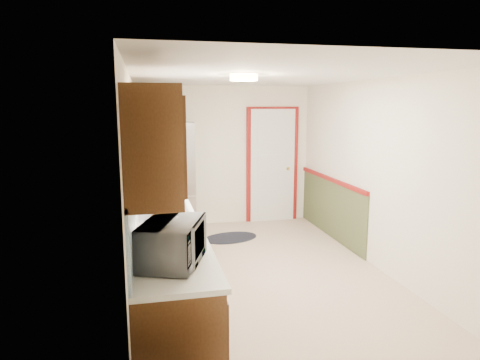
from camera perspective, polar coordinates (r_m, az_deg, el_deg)
name	(u,v)px	position (r m, az deg, el deg)	size (l,w,h in m)	color
room_shell	(265,180)	(5.04, 3.29, -0.02)	(3.20, 5.20, 2.52)	#CCAD8F
kitchen_run	(160,225)	(4.66, -10.59, -5.95)	(0.63, 4.00, 2.20)	#391F0D
back_wall_trim	(284,174)	(7.47, 5.92, 0.83)	(1.12, 2.30, 2.08)	maroon
ceiling_fixture	(244,78)	(4.70, 0.51, 13.46)	(0.30, 0.30, 0.06)	#FFD88C
microwave	(172,238)	(3.14, -9.03, -7.63)	(0.57, 0.32, 0.39)	white
refrigerator	(171,179)	(6.93, -9.17, 0.15)	(0.80, 0.78, 1.81)	#B7B7BC
rug	(230,238)	(6.80, -1.29, -7.70)	(0.88, 0.56, 0.01)	black
cooktop	(160,193)	(5.64, -10.60, -1.68)	(0.50, 0.59, 0.02)	black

